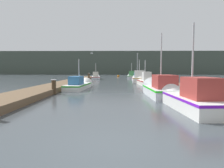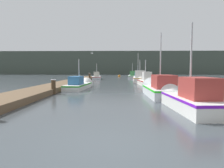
{
  "view_description": "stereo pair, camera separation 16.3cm",
  "coord_description": "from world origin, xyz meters",
  "px_view_note": "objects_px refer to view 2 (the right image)",
  "views": [
    {
      "loc": [
        0.0,
        -4.4,
        1.81
      ],
      "look_at": [
        -0.29,
        13.89,
        0.45
      ],
      "focal_mm": 32.0,
      "sensor_mm": 36.0,
      "label": 1
    },
    {
      "loc": [
        0.17,
        -4.4,
        1.81
      ],
      "look_at": [
        -0.29,
        13.89,
        0.45
      ],
      "focal_mm": 32.0,
      "sensor_mm": 36.0,
      "label": 2
    }
  ],
  "objects_px": {
    "fishing_boat_5": "(138,78)",
    "mooring_piling_0": "(53,87)",
    "fishing_boat_4": "(140,78)",
    "fishing_boat_6": "(97,77)",
    "fishing_boat_1": "(159,89)",
    "fishing_boat_7": "(132,76)",
    "fishing_boat_2": "(80,85)",
    "fishing_boat_0": "(187,98)",
    "seagull_lead": "(92,53)",
    "channel_buoy": "(119,76)",
    "mooring_piling_2": "(90,77)",
    "fishing_boat_3": "(145,81)"
  },
  "relations": [
    {
      "from": "fishing_boat_1",
      "to": "fishing_boat_2",
      "type": "bearing_deg",
      "value": 142.25
    },
    {
      "from": "fishing_boat_7",
      "to": "mooring_piling_2",
      "type": "relative_size",
      "value": 5.11
    },
    {
      "from": "seagull_lead",
      "to": "channel_buoy",
      "type": "bearing_deg",
      "value": -7.12
    },
    {
      "from": "fishing_boat_2",
      "to": "mooring_piling_0",
      "type": "xyz_separation_m",
      "value": [
        -1.12,
        -4.26,
        0.18
      ]
    },
    {
      "from": "fishing_boat_4",
      "to": "fishing_boat_7",
      "type": "xyz_separation_m",
      "value": [
        -0.0,
        13.15,
        -0.1
      ]
    },
    {
      "from": "fishing_boat_7",
      "to": "mooring_piling_0",
      "type": "distance_m",
      "value": 27.47
    },
    {
      "from": "fishing_boat_0",
      "to": "fishing_boat_1",
      "type": "height_order",
      "value": "fishing_boat_1"
    },
    {
      "from": "fishing_boat_4",
      "to": "fishing_boat_6",
      "type": "relative_size",
      "value": 0.95
    },
    {
      "from": "mooring_piling_2",
      "to": "fishing_boat_1",
      "type": "bearing_deg",
      "value": -68.77
    },
    {
      "from": "fishing_boat_1",
      "to": "mooring_piling_0",
      "type": "xyz_separation_m",
      "value": [
        -7.52,
        0.51,
        0.08
      ]
    },
    {
      "from": "fishing_boat_5",
      "to": "mooring_piling_0",
      "type": "xyz_separation_m",
      "value": [
        -7.91,
        -17.4,
        0.16
      ]
    },
    {
      "from": "fishing_boat_1",
      "to": "fishing_boat_4",
      "type": "xyz_separation_m",
      "value": [
        0.22,
        13.72,
        0.07
      ]
    },
    {
      "from": "fishing_boat_1",
      "to": "mooring_piling_0",
      "type": "bearing_deg",
      "value": 175.13
    },
    {
      "from": "fishing_boat_1",
      "to": "channel_buoy",
      "type": "relative_size",
      "value": 5.01
    },
    {
      "from": "fishing_boat_7",
      "to": "mooring_piling_2",
      "type": "bearing_deg",
      "value": -130.45
    },
    {
      "from": "fishing_boat_0",
      "to": "fishing_boat_2",
      "type": "bearing_deg",
      "value": 123.03
    },
    {
      "from": "fishing_boat_4",
      "to": "fishing_boat_0",
      "type": "bearing_deg",
      "value": -84.44
    },
    {
      "from": "fishing_boat_1",
      "to": "fishing_boat_6",
      "type": "xyz_separation_m",
      "value": [
        -6.64,
        22.73,
        -0.06
      ]
    },
    {
      "from": "fishing_boat_6",
      "to": "mooring_piling_0",
      "type": "bearing_deg",
      "value": -96.87
    },
    {
      "from": "channel_buoy",
      "to": "seagull_lead",
      "type": "xyz_separation_m",
      "value": [
        -3.25,
        -25.95,
        3.38
      ]
    },
    {
      "from": "fishing_boat_3",
      "to": "fishing_boat_6",
      "type": "distance_m",
      "value": 15.05
    },
    {
      "from": "fishing_boat_4",
      "to": "mooring_piling_2",
      "type": "distance_m",
      "value": 9.43
    },
    {
      "from": "fishing_boat_4",
      "to": "seagull_lead",
      "type": "distance_m",
      "value": 8.77
    },
    {
      "from": "fishing_boat_1",
      "to": "fishing_boat_6",
      "type": "bearing_deg",
      "value": 105.31
    },
    {
      "from": "fishing_boat_3",
      "to": "mooring_piling_2",
      "type": "distance_m",
      "value": 12.53
    },
    {
      "from": "fishing_boat_0",
      "to": "fishing_boat_2",
      "type": "distance_m",
      "value": 11.45
    },
    {
      "from": "fishing_boat_0",
      "to": "mooring_piling_2",
      "type": "relative_size",
      "value": 4.53
    },
    {
      "from": "fishing_boat_2",
      "to": "fishing_boat_4",
      "type": "bearing_deg",
      "value": 58.29
    },
    {
      "from": "fishing_boat_2",
      "to": "mooring_piling_0",
      "type": "bearing_deg",
      "value": -100.03
    },
    {
      "from": "fishing_boat_6",
      "to": "mooring_piling_2",
      "type": "bearing_deg",
      "value": -107.67
    },
    {
      "from": "fishing_boat_1",
      "to": "channel_buoy",
      "type": "height_order",
      "value": "fishing_boat_1"
    },
    {
      "from": "mooring_piling_2",
      "to": "fishing_boat_4",
      "type": "bearing_deg",
      "value": -35.52
    },
    {
      "from": "seagull_lead",
      "to": "fishing_boat_3",
      "type": "bearing_deg",
      "value": -76.09
    },
    {
      "from": "fishing_boat_0",
      "to": "fishing_boat_4",
      "type": "relative_size",
      "value": 1.15
    },
    {
      "from": "fishing_boat_4",
      "to": "fishing_boat_6",
      "type": "height_order",
      "value": "fishing_boat_4"
    },
    {
      "from": "fishing_boat_6",
      "to": "fishing_boat_7",
      "type": "height_order",
      "value": "fishing_boat_7"
    },
    {
      "from": "fishing_boat_2",
      "to": "fishing_boat_3",
      "type": "relative_size",
      "value": 1.16
    },
    {
      "from": "fishing_boat_0",
      "to": "seagull_lead",
      "type": "distance_m",
      "value": 14.1
    },
    {
      "from": "fishing_boat_1",
      "to": "fishing_boat_5",
      "type": "height_order",
      "value": "fishing_boat_5"
    },
    {
      "from": "fishing_boat_2",
      "to": "fishing_boat_1",
      "type": "bearing_deg",
      "value": -32.03
    },
    {
      "from": "fishing_boat_7",
      "to": "mooring_piling_0",
      "type": "bearing_deg",
      "value": -101.78
    },
    {
      "from": "fishing_boat_0",
      "to": "fishing_boat_2",
      "type": "height_order",
      "value": "fishing_boat_0"
    },
    {
      "from": "fishing_boat_0",
      "to": "fishing_boat_5",
      "type": "xyz_separation_m",
      "value": [
        0.03,
        22.38,
        -0.09
      ]
    },
    {
      "from": "fishing_boat_6",
      "to": "seagull_lead",
      "type": "distance_m",
      "value": 15.18
    },
    {
      "from": "mooring_piling_0",
      "to": "channel_buoy",
      "type": "xyz_separation_m",
      "value": [
        5.14,
        33.36,
        -0.37
      ]
    },
    {
      "from": "fishing_boat_7",
      "to": "mooring_piling_0",
      "type": "xyz_separation_m",
      "value": [
        -7.73,
        -26.36,
        0.11
      ]
    },
    {
      "from": "fishing_boat_0",
      "to": "fishing_boat_5",
      "type": "height_order",
      "value": "fishing_boat_5"
    },
    {
      "from": "channel_buoy",
      "to": "seagull_lead",
      "type": "distance_m",
      "value": 26.38
    },
    {
      "from": "fishing_boat_7",
      "to": "seagull_lead",
      "type": "bearing_deg",
      "value": -102.58
    },
    {
      "from": "mooring_piling_0",
      "to": "channel_buoy",
      "type": "relative_size",
      "value": 0.98
    }
  ]
}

